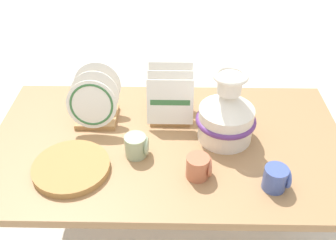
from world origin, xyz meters
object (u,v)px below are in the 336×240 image
dish_rack_square_plates (170,102)px  mug_cobalt_glaze (276,178)px  dish_rack_round_plates (95,104)px  wicker_charger_stack (71,167)px  mug_terracotta_glaze (199,167)px  mug_sage_glaze (137,146)px  ceramic_vase (227,114)px

dish_rack_square_plates → mug_cobalt_glaze: bearing=-48.4°
dish_rack_round_plates → wicker_charger_stack: bearing=-98.6°
wicker_charger_stack → mug_terracotta_glaze: bearing=-2.5°
mug_cobalt_glaze → mug_sage_glaze: same height
wicker_charger_stack → mug_terracotta_glaze: mug_terracotta_glaze is taller
dish_rack_square_plates → wicker_charger_stack: 0.52m
dish_rack_round_plates → ceramic_vase: bearing=-10.8°
dish_rack_square_plates → mug_terracotta_glaze: bearing=-73.8°
ceramic_vase → dish_rack_round_plates: (-0.55, 0.10, -0.03)m
dish_rack_square_plates → mug_sage_glaze: dish_rack_square_plates is taller
mug_cobalt_glaze → mug_terracotta_glaze: bearing=169.1°
dish_rack_round_plates → mug_sage_glaze: dish_rack_round_plates is taller
ceramic_vase → dish_rack_round_plates: 0.56m
wicker_charger_stack → mug_terracotta_glaze: size_ratio=3.14×
mug_sage_glaze → ceramic_vase: bearing=18.1°
wicker_charger_stack → mug_cobalt_glaze: mug_cobalt_glaze is taller
dish_rack_round_plates → mug_terracotta_glaze: size_ratio=2.47×
dish_rack_round_plates → dish_rack_square_plates: bearing=7.8°
mug_cobalt_glaze → dish_rack_square_plates: bearing=131.6°
dish_rack_square_plates → mug_terracotta_glaze: dish_rack_square_plates is taller
dish_rack_square_plates → wicker_charger_stack: (-0.37, -0.36, -0.06)m
dish_rack_square_plates → mug_cobalt_glaze: 0.57m
dish_rack_round_plates → dish_rack_square_plates: dish_rack_round_plates is taller
dish_rack_square_plates → dish_rack_round_plates: bearing=-172.2°
dish_rack_square_plates → ceramic_vase: bearing=-33.3°
ceramic_vase → mug_terracotta_glaze: 0.27m
ceramic_vase → mug_cobalt_glaze: bearing=-61.1°
dish_rack_round_plates → mug_cobalt_glaze: 0.80m
mug_sage_glaze → dish_rack_square_plates: bearing=64.3°
mug_terracotta_glaze → mug_sage_glaze: 0.26m
ceramic_vase → dish_rack_round_plates: ceramic_vase is taller
dish_rack_square_plates → mug_sage_glaze: (-0.13, -0.26, -0.03)m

